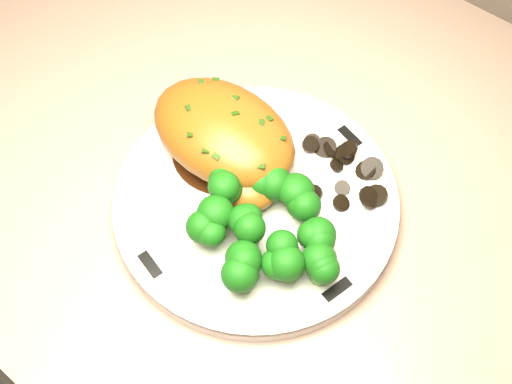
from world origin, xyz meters
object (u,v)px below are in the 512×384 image
Objects in this scene: plate at (256,202)px; broccoli_florets at (268,227)px; counter at (374,371)px; chicken_breast at (226,138)px.

plate is 0.06m from broccoli_florets.
counter reaches higher than chicken_breast.
plate is 1.71× the size of chicken_breast.
broccoli_florets is at bearing -26.82° from chicken_breast.
chicken_breast is 1.11× the size of broccoli_florets.
counter is at bearing 44.44° from broccoli_florets.
chicken_breast is at bearing 160.24° from plate.
plate is at bearing -150.01° from counter.
plate is (-0.17, -0.10, 0.49)m from counter.
chicken_breast is (-0.06, 0.02, 0.04)m from plate.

